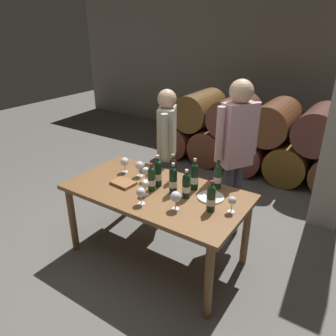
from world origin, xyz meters
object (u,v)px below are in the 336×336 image
object	(u,v)px
wine_glass_1	(146,171)
wine_glass_6	(232,201)
wine_bottle_1	(173,180)
sommelier_presenting	(236,147)
wine_bottle_2	(186,185)
wine_glass_3	(140,166)
wine_bottle_3	(194,176)
tasting_notebook	(123,183)
wine_bottle_7	(152,179)
taster_seated_left	(167,144)
wine_glass_5	(141,193)
wine_glass_4	(125,162)
wine_bottle_4	(173,170)
wine_bottle_6	(158,173)
wine_bottle_5	(218,176)
wine_glass_2	(176,197)
wine_glass_0	(145,184)
dining_table	(156,199)
serving_plate	(211,197)
wine_bottle_0	(211,198)

from	to	relation	value
wine_glass_1	wine_glass_6	bearing A→B (deg)	-3.85
wine_bottle_1	sommelier_presenting	distance (m)	0.78
wine_bottle_2	wine_glass_3	distance (m)	0.63
wine_bottle_3	tasting_notebook	distance (m)	0.69
wine_bottle_7	taster_seated_left	xyz separation A→B (m)	(-0.33, 0.75, 0.04)
wine_bottle_3	wine_glass_5	bearing A→B (deg)	-116.69
wine_glass_4	taster_seated_left	world-z (taller)	taster_seated_left
wine_bottle_1	wine_bottle_2	world-z (taller)	wine_bottle_1
wine_bottle_3	wine_glass_3	world-z (taller)	wine_bottle_3
wine_bottle_4	wine_glass_1	xyz separation A→B (m)	(-0.22, -0.15, -0.02)
wine_glass_3	tasting_notebook	xyz separation A→B (m)	(-0.02, -0.24, -0.10)
wine_bottle_6	wine_glass_3	world-z (taller)	wine_bottle_6
wine_bottle_4	wine_glass_4	world-z (taller)	wine_bottle_4
wine_bottle_4	wine_bottle_5	bearing A→B (deg)	15.13
wine_glass_6	wine_glass_2	bearing A→B (deg)	-151.97
wine_glass_2	taster_seated_left	bearing A→B (deg)	127.38
wine_bottle_6	wine_bottle_3	bearing A→B (deg)	22.19
wine_glass_6	wine_glass_3	bearing A→B (deg)	173.41
wine_glass_3	wine_glass_4	bearing A→B (deg)	-176.37
wine_bottle_6	wine_glass_0	size ratio (longest dim) A/B	2.11
wine_bottle_3	wine_glass_2	size ratio (longest dim) A/B	1.88
dining_table	wine_glass_6	size ratio (longest dim) A/B	11.86
wine_glass_5	sommelier_presenting	size ratio (longest dim) A/B	0.09
wine_glass_2	taster_seated_left	size ratio (longest dim) A/B	0.11
wine_glass_1	wine_glass_5	distance (m)	0.44
wine_glass_1	wine_glass_6	world-z (taller)	wine_glass_1
wine_glass_0	taster_seated_left	xyz separation A→B (m)	(-0.33, 0.85, 0.06)
wine_bottle_6	wine_bottle_1	bearing A→B (deg)	-11.19
wine_bottle_4	serving_plate	bearing A→B (deg)	-11.31
wine_glass_6	serving_plate	world-z (taller)	wine_glass_6
serving_plate	wine_bottle_2	bearing A→B (deg)	-149.54
wine_bottle_1	wine_bottle_4	size ratio (longest dim) A/B	1.04
wine_bottle_2	wine_glass_0	world-z (taller)	wine_bottle_2
wine_bottle_3	wine_glass_4	distance (m)	0.79
wine_bottle_2	wine_glass_2	distance (m)	0.22
wine_glass_4	wine_bottle_6	bearing A→B (deg)	-7.52
wine_bottle_7	wine_bottle_6	bearing A→B (deg)	93.15
wine_bottle_5	wine_glass_5	xyz separation A→B (m)	(-0.41, -0.63, -0.01)
wine_bottle_7	wine_glass_6	size ratio (longest dim) A/B	1.90
wine_bottle_2	wine_glass_5	bearing A→B (deg)	-129.93
wine_glass_3	sommelier_presenting	distance (m)	0.99
wine_bottle_3	wine_bottle_6	world-z (taller)	wine_bottle_6
wine_glass_1	wine_glass_5	size ratio (longest dim) A/B	0.97
wine_glass_5	taster_seated_left	world-z (taller)	taster_seated_left
wine_bottle_0	serving_plate	distance (m)	0.24
wine_bottle_7	serving_plate	distance (m)	0.56
wine_bottle_1	wine_glass_0	xyz separation A→B (m)	(-0.19, -0.17, -0.02)
wine_bottle_1	taster_seated_left	world-z (taller)	taster_seated_left
wine_bottle_4	wine_bottle_3	bearing A→B (deg)	-6.47
wine_glass_2	wine_glass_4	xyz separation A→B (m)	(-0.83, 0.33, -0.00)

